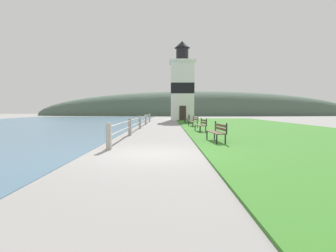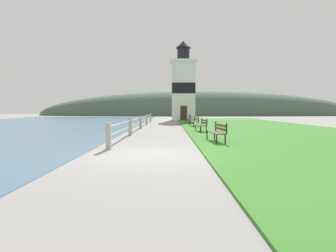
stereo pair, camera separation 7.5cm
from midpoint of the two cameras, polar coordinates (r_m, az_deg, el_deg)
ground_plane at (r=8.95m, az=-3.80°, el=-6.12°), size 160.00×160.00×0.00m
grass_verge at (r=23.33m, az=17.97°, el=-0.19°), size 12.00×40.09×0.06m
seawall_railing at (r=20.80m, az=-6.13°, el=1.07°), size 0.18×21.90×1.01m
park_bench_near at (r=12.14m, az=10.67°, el=-1.04°), size 0.62×1.89×0.94m
park_bench_midway at (r=17.45m, az=7.32°, el=0.39°), size 0.61×1.67×0.94m
park_bench_far at (r=22.77m, az=5.70°, el=1.16°), size 0.70×1.89×0.94m
park_bench_by_lighthouse at (r=28.58m, az=4.35°, el=1.67°), size 0.48×1.91×0.94m
lighthouse at (r=36.86m, az=3.16°, el=8.56°), size 3.56×3.56×10.93m
distant_hillside at (r=65.96m, az=6.57°, el=2.30°), size 80.00×16.00×12.00m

